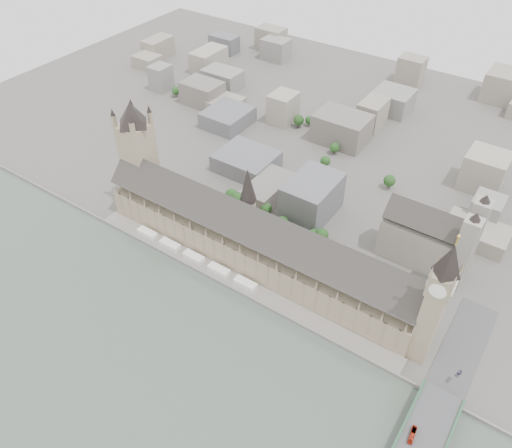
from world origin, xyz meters
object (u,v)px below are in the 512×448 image
Objects in this scene: victoria_tower at (138,151)px; car_approach at (458,374)px; palace_of_westminster at (254,240)px; elizabeth_tower at (437,297)px; red_bus_north at (412,435)px; westminster_abbey at (430,238)px.

victoria_tower is 291.89m from car_approach.
victoria_tower is at bearing 177.04° from palace_of_westminster.
red_bus_north is at bearing -73.34° from elizabeth_tower.
palace_of_westminster is 126.41m from victoria_tower.
car_approach is at bearing -4.96° from victoria_tower.
victoria_tower reaches higher than car_approach.
palace_of_westminster is at bearing -170.95° from car_approach.
victoria_tower is at bearing 176.04° from elizabeth_tower.
elizabeth_tower is 78.32m from red_bus_north.
car_approach is (54.53, -93.94, -14.02)m from westminster_abbey.
elizabeth_tower is 96.91m from westminster_abbey.
red_bus_north is (278.12, -78.53, -43.40)m from victoria_tower.
elizabeth_tower is 19.33× the size of car_approach.
elizabeth_tower is 1.07× the size of victoria_tower.
red_bus_north is (156.12, -72.23, -10.90)m from palace_of_westminster.
elizabeth_tower reaches higher than westminster_abbey.
palace_of_westminster is at bearing -2.96° from victoria_tower.
westminster_abbey is (232.92, 69.00, -30.12)m from victoria_tower.
victoria_tower is at bearing -163.50° from westminster_abbey.
westminster_abbey is 109.52m from car_approach.
victoria_tower is 244.79m from westminster_abbey.
palace_of_westminster is at bearing 149.60° from red_bus_north.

